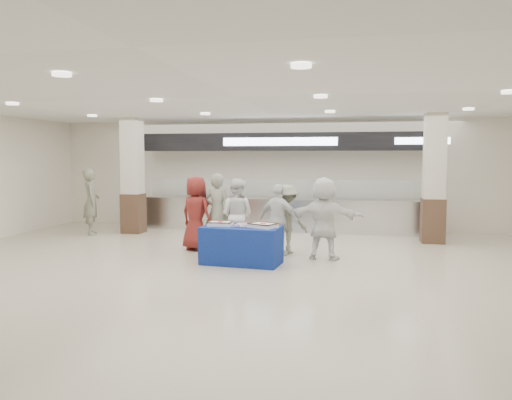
% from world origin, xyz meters
% --- Properties ---
extents(ground, '(14.00, 14.00, 0.00)m').
position_xyz_m(ground, '(0.00, 0.00, 0.00)').
color(ground, beige).
rests_on(ground, ground).
extents(serving_line, '(8.70, 0.85, 2.80)m').
position_xyz_m(serving_line, '(0.00, 5.40, 1.16)').
color(serving_line, silver).
rests_on(serving_line, ground).
extents(column_left, '(0.55, 0.55, 3.20)m').
position_xyz_m(column_left, '(-4.00, 4.20, 1.53)').
color(column_left, '#3D271B').
rests_on(column_left, ground).
extents(column_right, '(0.55, 0.55, 3.20)m').
position_xyz_m(column_right, '(4.00, 4.20, 1.53)').
color(column_right, '#3D271B').
rests_on(column_right, ground).
extents(display_table, '(1.62, 0.92, 0.75)m').
position_xyz_m(display_table, '(-0.10, 0.85, 0.38)').
color(display_table, navy).
rests_on(display_table, ground).
extents(sheet_cake_left, '(0.49, 0.38, 0.10)m').
position_xyz_m(sheet_cake_left, '(-0.56, 0.93, 0.80)').
color(sheet_cake_left, white).
rests_on(sheet_cake_left, display_table).
extents(sheet_cake_right, '(0.61, 0.56, 0.10)m').
position_xyz_m(sheet_cake_right, '(0.34, 0.82, 0.80)').
color(sheet_cake_right, white).
rests_on(sheet_cake_right, display_table).
extents(cupcake_tray, '(0.38, 0.31, 0.06)m').
position_xyz_m(cupcake_tray, '(-0.08, 0.88, 0.78)').
color(cupcake_tray, silver).
rests_on(cupcake_tray, display_table).
extents(civilian_maroon, '(0.97, 0.82, 1.69)m').
position_xyz_m(civilian_maroon, '(-1.44, 2.06, 0.85)').
color(civilian_maroon, maroon).
rests_on(civilian_maroon, ground).
extents(soldier_a, '(0.69, 0.50, 1.77)m').
position_xyz_m(soldier_a, '(-0.96, 2.13, 0.88)').
color(soldier_a, slate).
rests_on(soldier_a, ground).
extents(chef_tall, '(0.91, 0.77, 1.64)m').
position_xyz_m(chef_tall, '(-0.51, 2.12, 0.82)').
color(chef_tall, white).
rests_on(chef_tall, ground).
extents(chef_short, '(0.99, 0.66, 1.56)m').
position_xyz_m(chef_short, '(0.49, 1.84, 0.78)').
color(chef_short, white).
rests_on(chef_short, ground).
extents(soldier_b, '(1.13, 0.90, 1.52)m').
position_xyz_m(soldier_b, '(0.62, 2.15, 0.76)').
color(soldier_b, slate).
rests_on(soldier_b, ground).
extents(civilian_white, '(1.65, 0.70, 1.73)m').
position_xyz_m(civilian_white, '(1.48, 1.62, 0.86)').
color(civilian_white, white).
rests_on(civilian_white, ground).
extents(soldier_bg, '(0.71, 0.79, 1.81)m').
position_xyz_m(soldier_bg, '(-4.99, 3.69, 0.90)').
color(soldier_bg, slate).
rests_on(soldier_bg, ground).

